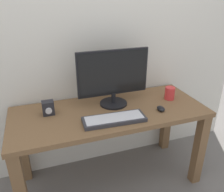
% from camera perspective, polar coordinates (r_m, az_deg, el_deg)
% --- Properties ---
extents(ground_plane, '(6.00, 6.00, 0.00)m').
position_cam_1_polar(ground_plane, '(2.25, -0.48, -19.83)').
color(ground_plane, slate).
extents(wall_back, '(2.94, 0.04, 3.00)m').
position_cam_1_polar(wall_back, '(1.95, -4.25, 22.30)').
color(wall_back, silver).
rests_on(wall_back, ground_plane).
extents(desk, '(1.54, 0.63, 0.72)m').
position_cam_1_polar(desk, '(1.89, -0.54, -6.97)').
color(desk, brown).
rests_on(desk, ground_plane).
extents(monitor, '(0.58, 0.23, 0.46)m').
position_cam_1_polar(monitor, '(1.83, 0.30, 4.82)').
color(monitor, black).
rests_on(monitor, desk).
extents(keyboard_primary, '(0.47, 0.18, 0.03)m').
position_cam_1_polar(keyboard_primary, '(1.67, 0.55, -5.78)').
color(keyboard_primary, '#333338').
rests_on(keyboard_primary, desk).
extents(mouse, '(0.06, 0.09, 0.03)m').
position_cam_1_polar(mouse, '(1.85, 12.06, -3.08)').
color(mouse, black).
rests_on(mouse, desk).
extents(audio_controller, '(0.09, 0.08, 0.11)m').
position_cam_1_polar(audio_controller, '(1.80, -15.60, -2.89)').
color(audio_controller, '#232328').
rests_on(audio_controller, desk).
extents(coffee_mug, '(0.08, 0.08, 0.11)m').
position_cam_1_polar(coffee_mug, '(2.05, 14.17, 0.69)').
color(coffee_mug, red).
rests_on(coffee_mug, desk).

